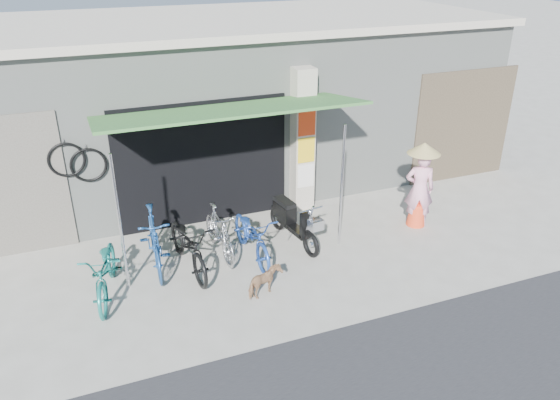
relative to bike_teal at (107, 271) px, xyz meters
name	(u,v)px	position (x,y,z in m)	size (l,w,h in m)	color
ground	(312,274)	(3.31, -0.63, -0.46)	(80.00, 80.00, 0.00)	#ADA89C
bicycle_shop	(225,97)	(3.31, 4.47, 1.37)	(12.30, 5.30, 3.66)	#999E96
shop_pillar	(302,141)	(4.16, 1.82, 1.03)	(0.42, 0.44, 3.00)	beige
awning	(229,113)	(2.41, 1.00, 2.05)	(4.60, 1.88, 2.72)	#33682E
neighbour_right	(463,126)	(8.31, 1.96, 0.84)	(2.60, 0.06, 2.60)	brown
bike_teal	(107,271)	(0.00, 0.00, 0.00)	(0.62, 1.77, 0.93)	#1B7970
bike_blue	(154,240)	(0.86, 0.58, 0.07)	(0.50, 1.78, 1.07)	navy
bike_black	(188,245)	(1.39, 0.29, 0.02)	(0.64, 1.84, 0.97)	black
bike_silver	(219,232)	(2.01, 0.58, 0.00)	(0.44, 1.54, 0.93)	#A9AAAE
bike_navy	(252,235)	(2.53, 0.26, -0.01)	(0.61, 1.74, 0.91)	#2349A1
street_dog	(265,282)	(2.34, -0.93, -0.21)	(0.27, 0.60, 0.51)	#A07154
moped	(292,221)	(3.42, 0.54, -0.03)	(0.54, 1.68, 0.96)	black
nun	(420,185)	(6.01, 0.26, 0.40)	(0.68, 0.64, 1.75)	#EB9EBA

